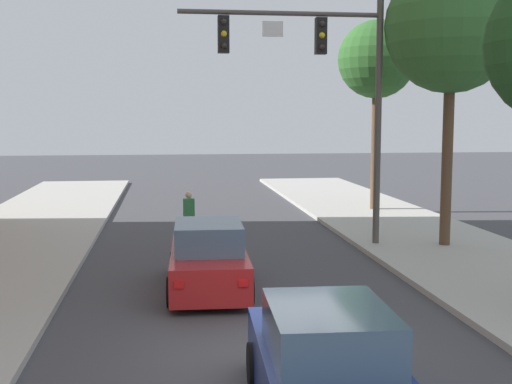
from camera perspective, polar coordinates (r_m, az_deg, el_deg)
ground_plane at (r=11.40m, az=1.38°, el=-13.97°), size 120.00×120.00×0.00m
traffic_signal_mast at (r=19.87m, az=5.86°, el=10.30°), size 6.04×0.38×7.50m
car_lead_red at (r=15.33m, az=-4.10°, el=-5.82°), size 1.95×4.29×1.60m
car_following_blue at (r=8.93m, az=6.09°, el=-14.99°), size 1.97×4.30×1.60m
pedestrian_crossing_road at (r=21.09m, az=-5.79°, el=-1.92°), size 0.36×0.22×1.64m
street_tree_second at (r=20.65m, az=16.45°, el=13.40°), size 3.87×3.87×8.38m
street_tree_third at (r=28.01m, az=10.34°, el=11.05°), size 3.18×3.18×7.75m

